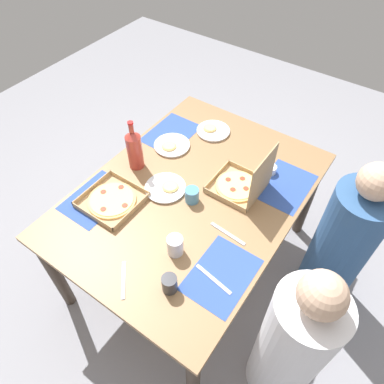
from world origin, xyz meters
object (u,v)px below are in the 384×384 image
(pizza_box_center, at_px, (112,200))
(diner_left_seat, at_px, (341,245))
(diner_right_seat, at_px, (291,345))
(plate_middle, at_px, (213,131))
(cup_dark, at_px, (170,284))
(cup_clear_right, at_px, (192,195))
(pizza_box_corner_left, at_px, (242,184))
(plate_near_right, at_px, (166,188))
(soda_bottle, at_px, (134,149))
(cup_spare, at_px, (175,245))
(condiment_bowl, at_px, (270,169))
(plate_far_right, at_px, (172,145))

(pizza_box_center, distance_m, diner_left_seat, 1.34)
(diner_left_seat, relative_size, diner_right_seat, 1.00)
(plate_middle, bearing_deg, cup_dark, 22.92)
(cup_clear_right, distance_m, diner_left_seat, 0.92)
(plate_middle, relative_size, diner_right_seat, 0.19)
(diner_left_seat, height_order, diner_right_seat, diner_left_seat)
(pizza_box_corner_left, relative_size, plate_near_right, 1.33)
(cup_dark, distance_m, diner_right_seat, 0.67)
(diner_left_seat, bearing_deg, soda_bottle, -73.56)
(cup_spare, height_order, diner_left_seat, diner_left_seat)
(plate_middle, bearing_deg, soda_bottle, -21.03)
(pizza_box_center, bearing_deg, pizza_box_corner_left, 131.78)
(pizza_box_corner_left, height_order, plate_near_right, pizza_box_corner_left)
(cup_clear_right, relative_size, cup_spare, 0.79)
(diner_right_seat, bearing_deg, plate_near_right, -106.27)
(pizza_box_center, bearing_deg, condiment_bowl, 139.06)
(plate_near_right, bearing_deg, cup_clear_right, 95.33)
(cup_clear_right, distance_m, cup_spare, 0.34)
(cup_dark, height_order, cup_clear_right, cup_dark)
(cup_clear_right, bearing_deg, plate_far_right, -128.93)
(cup_clear_right, xyz_separation_m, diner_left_seat, (-0.39, 0.78, -0.29))
(condiment_bowl, xyz_separation_m, diner_right_seat, (0.73, 0.53, -0.28))
(pizza_box_corner_left, height_order, condiment_bowl, pizza_box_corner_left)
(soda_bottle, height_order, condiment_bowl, soda_bottle)
(pizza_box_corner_left, bearing_deg, condiment_bowl, 162.77)
(pizza_box_center, distance_m, soda_bottle, 0.33)
(diner_left_seat, bearing_deg, cup_dark, -32.76)
(cup_clear_right, bearing_deg, cup_dark, 24.16)
(soda_bottle, relative_size, condiment_bowl, 4.33)
(pizza_box_corner_left, distance_m, condiment_bowl, 0.23)
(cup_spare, bearing_deg, diner_left_seat, 136.97)
(diner_left_seat, bearing_deg, plate_near_right, -66.76)
(cup_dark, bearing_deg, pizza_box_center, -111.79)
(pizza_box_corner_left, distance_m, plate_far_right, 0.55)
(pizza_box_corner_left, xyz_separation_m, cup_spare, (0.54, -0.06, 0.01))
(plate_near_right, relative_size, diner_left_seat, 0.20)
(cup_dark, bearing_deg, plate_far_right, -143.35)
(condiment_bowl, distance_m, diner_left_seat, 0.60)
(plate_middle, height_order, plate_far_right, same)
(plate_far_right, height_order, soda_bottle, soda_bottle)
(cup_dark, xyz_separation_m, cup_spare, (-0.17, -0.10, 0.01))
(soda_bottle, relative_size, diner_right_seat, 0.28)
(plate_near_right, height_order, condiment_bowl, condiment_bowl)
(diner_right_seat, bearing_deg, pizza_box_center, -91.83)
(pizza_box_center, relative_size, plate_middle, 1.38)
(plate_far_right, relative_size, soda_bottle, 0.70)
(pizza_box_center, height_order, plate_far_right, pizza_box_center)
(plate_near_right, bearing_deg, cup_spare, 44.13)
(plate_middle, height_order, soda_bottle, soda_bottle)
(soda_bottle, height_order, cup_dark, soda_bottle)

